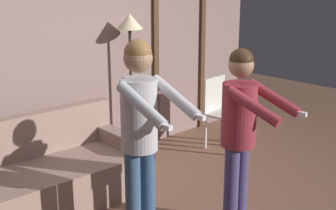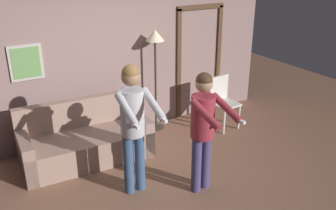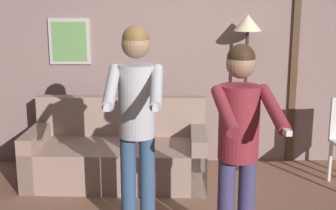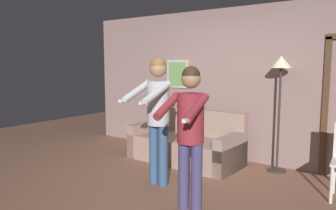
% 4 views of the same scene
% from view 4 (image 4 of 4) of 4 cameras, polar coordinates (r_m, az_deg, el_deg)
% --- Properties ---
extents(ground_plane, '(12.00, 12.00, 0.00)m').
position_cam_4_polar(ground_plane, '(4.37, 0.15, -15.09)').
color(ground_plane, '#865C46').
extents(back_wall_assembly, '(6.40, 0.10, 2.60)m').
position_cam_4_polar(back_wall_assembly, '(5.74, 11.82, 3.50)').
color(back_wall_assembly, gray).
rests_on(back_wall_assembly, ground_plane).
extents(couch, '(1.93, 0.93, 0.87)m').
position_cam_4_polar(couch, '(5.62, 3.14, -7.00)').
color(couch, gray).
rests_on(couch, ground_plane).
extents(torchiere_lamp, '(0.31, 0.31, 1.77)m').
position_cam_4_polar(torchiere_lamp, '(5.20, 19.02, 4.60)').
color(torchiere_lamp, '#332D28').
rests_on(torchiere_lamp, ground_plane).
extents(person_standing_left, '(0.44, 0.71, 1.74)m').
position_cam_4_polar(person_standing_left, '(4.39, -1.87, -0.59)').
color(person_standing_left, '#345176').
rests_on(person_standing_left, ground_plane).
extents(person_standing_right, '(0.49, 0.65, 1.63)m').
position_cam_4_polar(person_standing_right, '(3.63, 3.83, -3.54)').
color(person_standing_right, '#403A67').
rests_on(person_standing_right, ground_plane).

